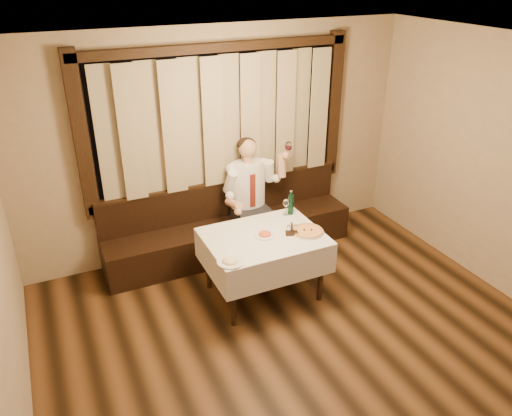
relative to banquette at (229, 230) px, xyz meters
name	(u,v)px	position (x,y,z in m)	size (l,w,h in m)	color
room	(299,200)	(0.00, -1.75, 1.19)	(5.01, 6.01, 2.81)	black
banquette	(229,230)	(0.00, 0.00, 0.00)	(3.20, 0.61, 0.94)	black
dining_table	(264,244)	(0.00, -1.02, 0.34)	(1.27, 0.97, 0.76)	black
pizza	(308,231)	(0.47, -1.16, 0.46)	(0.36, 0.36, 0.04)	white
pasta_red	(265,233)	(0.01, -1.03, 0.48)	(0.23, 0.23, 0.08)	white
pasta_cream	(230,259)	(-0.53, -1.37, 0.48)	(0.27, 0.27, 0.09)	white
green_bottle	(291,204)	(0.51, -0.69, 0.57)	(0.07, 0.07, 0.30)	#0F4628
table_wine_glass	(286,204)	(0.44, -0.69, 0.59)	(0.08, 0.08, 0.20)	white
cruet_caddy	(292,231)	(0.28, -1.13, 0.50)	(0.14, 0.11, 0.14)	black
seated_man	(251,190)	(0.27, -0.09, 0.55)	(0.85, 0.64, 1.51)	black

